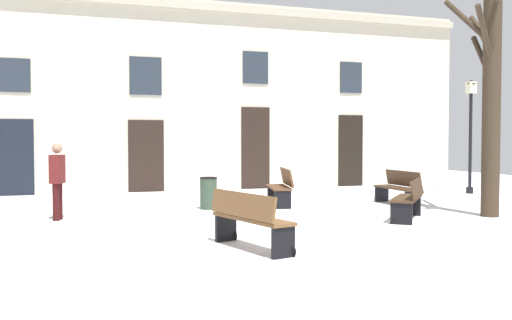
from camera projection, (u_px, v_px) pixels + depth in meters
The scene contains 10 objects.
ground_plane at pixel (280, 224), 11.00m from camera, with size 31.38×31.38×0.00m, color white.
building_facade at pixel (197, 94), 18.39m from camera, with size 19.61×0.60×6.27m.
tree_right_of_center at pixel (490, 91), 12.02m from camera, with size 1.75×2.32×5.15m.
streetlamp at pixel (471, 124), 17.17m from camera, with size 0.30×0.30×3.53m.
litter_bin at pixel (208, 193), 13.34m from camera, with size 0.43×0.43×0.77m.
bench_back_to_back_right at pixel (249, 219), 8.42m from camera, with size 0.89×1.77×0.89m.
bench_far_corner at pixel (409, 199), 11.53m from camera, with size 1.40×1.51×0.86m.
bench_near_center_tree at pixel (398, 187), 14.27m from camera, with size 0.50×1.62×0.88m.
bench_facing_shops at pixel (281, 187), 14.07m from camera, with size 0.82×1.64×0.95m.
person_strolling at pixel (57, 178), 11.49m from camera, with size 0.32×0.43×1.60m.
Camera 1 is at (-3.85, -10.26, 1.67)m, focal length 38.89 mm.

